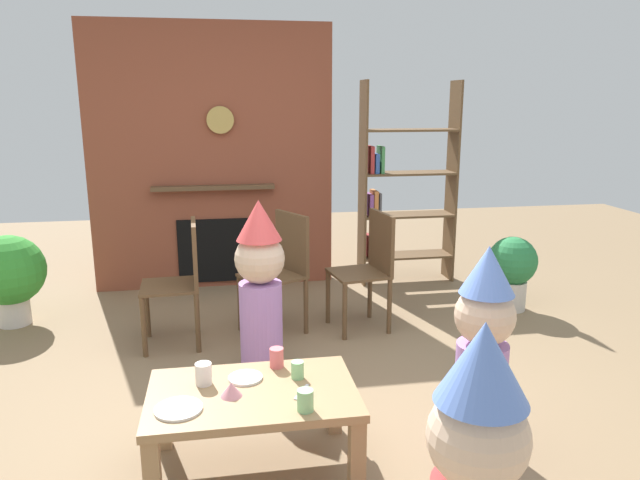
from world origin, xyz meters
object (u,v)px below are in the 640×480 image
paper_cup_near_left (305,400)px  paper_cup_far_left (204,374)px  paper_plate_front (178,409)px  child_in_pink (483,345)px  coffee_table (253,404)px  paper_cup_near_right (298,370)px  paper_plate_rear (245,378)px  paper_cup_center (277,358)px  birthday_cake_slice (231,389)px  potted_plant_short (9,273)px  dining_chair_left (183,276)px  bookshelf (399,193)px  dining_chair_middle (282,265)px  child_by_the_chairs (260,284)px  dining_chair_right (370,263)px  potted_plant_tall (512,268)px

paper_cup_near_left → paper_cup_far_left: size_ratio=0.92×
paper_plate_front → child_in_pink: child_in_pink is taller
coffee_table → paper_plate_front: size_ratio=4.62×
paper_cup_near_right → paper_plate_rear: size_ratio=0.51×
paper_cup_center → birthday_cake_slice: size_ratio=1.00×
paper_cup_center → paper_cup_far_left: 0.38m
coffee_table → potted_plant_short: bearing=128.4°
paper_plate_front → birthday_cake_slice: (0.23, 0.09, 0.03)m
coffee_table → dining_chair_left: (-0.40, 1.59, 0.17)m
birthday_cake_slice → dining_chair_left: bearing=100.4°
bookshelf → dining_chair_middle: bookshelf is taller
paper_cup_far_left → child_by_the_chairs: child_by_the_chairs is taller
coffee_table → dining_chair_right: size_ratio=1.08×
paper_cup_far_left → dining_chair_right: bearing=52.4°
paper_cup_center → dining_chair_middle: 1.53m
bookshelf → coffee_table: bearing=-119.1°
paper_cup_near_right → child_in_pink: size_ratio=0.08×
paper_plate_rear → dining_chair_middle: bearing=77.6°
paper_cup_far_left → paper_plate_front: (-0.11, -0.23, -0.05)m
bookshelf → dining_chair_left: bookshelf is taller
paper_plate_rear → potted_plant_short: 2.69m
paper_cup_near_left → paper_plate_front: (-0.54, 0.10, -0.04)m
child_by_the_chairs → dining_chair_left: bearing=-131.4°
bookshelf → paper_cup_near_left: bookshelf is taller
paper_plate_front → dining_chair_middle: size_ratio=0.23×
birthday_cake_slice → child_in_pink: bearing=0.9°
paper_cup_center → birthday_cake_slice: paper_cup_center is taller
child_by_the_chairs → potted_plant_tall: child_by_the_chairs is taller
dining_chair_left → paper_cup_center: bearing=108.9°
paper_cup_center → child_by_the_chairs: 0.81m
paper_cup_near_left → child_in_pink: child_in_pink is taller
bookshelf → paper_cup_center: size_ratio=19.06×
paper_cup_near_left → child_in_pink: size_ratio=0.09×
bookshelf → paper_plate_front: bookshelf is taller
paper_cup_near_right → dining_chair_middle: (0.11, 1.66, 0.06)m
dining_chair_right → dining_chair_left: bearing=-5.8°
dining_chair_right → paper_cup_near_left: bearing=58.3°
bookshelf → child_in_pink: size_ratio=1.79×
bookshelf → paper_plate_rear: 3.15m
dining_chair_right → potted_plant_short: bearing=-20.2°
paper_cup_near_right → paper_cup_far_left: paper_cup_far_left is taller
paper_cup_far_left → child_in_pink: child_in_pink is taller
bookshelf → dining_chair_right: 1.32m
paper_cup_near_left → birthday_cake_slice: (-0.31, 0.18, -0.02)m
potted_plant_short → dining_chair_middle: bearing=-12.3°
paper_cup_near_right → birthday_cake_slice: 0.35m
bookshelf → coffee_table: bookshelf is taller
potted_plant_short → potted_plant_tall: bearing=-4.7°
paper_plate_rear → child_by_the_chairs: bearing=81.1°
paper_cup_center → child_by_the_chairs: bearing=91.6°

